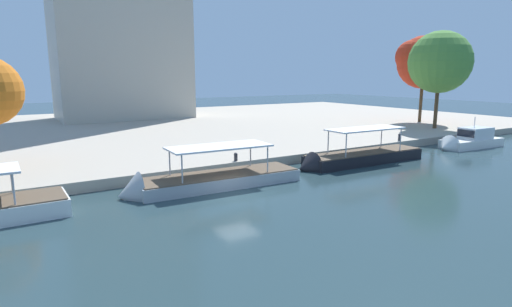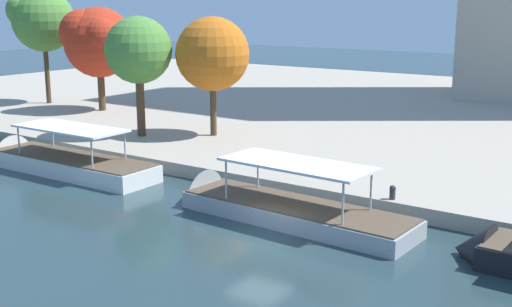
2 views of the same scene
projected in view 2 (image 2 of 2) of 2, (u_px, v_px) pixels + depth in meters
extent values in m
plane|color=#23383D|center=(260.00, 238.00, 28.80)|extent=(220.00, 220.00, 0.00)
cube|color=#A39989|center=(483.00, 120.00, 55.40)|extent=(120.00, 55.00, 0.80)
cube|color=silver|center=(73.00, 169.00, 39.63)|extent=(11.76, 3.32, 1.44)
cone|color=silver|center=(7.00, 156.00, 43.10)|extent=(1.43, 2.89, 2.87)
cube|color=brown|center=(72.00, 157.00, 39.46)|extent=(11.53, 3.16, 0.08)
cylinder|color=#B2B2B7|center=(19.00, 140.00, 39.99)|extent=(0.10, 0.10, 1.66)
cylinder|color=#B2B2B7|center=(53.00, 133.00, 42.05)|extent=(0.10, 0.10, 1.66)
cylinder|color=#B2B2B7|center=(92.00, 153.00, 36.47)|extent=(0.10, 0.10, 1.66)
cylinder|color=#B2B2B7|center=(125.00, 145.00, 38.53)|extent=(0.10, 0.10, 1.66)
cube|color=silver|center=(70.00, 128.00, 39.06)|extent=(7.30, 3.02, 0.12)
cube|color=#9EA3A8|center=(296.00, 217.00, 30.85)|extent=(11.73, 3.65, 1.17)
cone|color=#9EA3A8|center=(196.00, 194.00, 34.55)|extent=(1.52, 2.91, 2.86)
cube|color=brown|center=(296.00, 205.00, 30.71)|extent=(11.49, 3.48, 0.08)
cylinder|color=#B2B2B7|center=(226.00, 179.00, 31.38)|extent=(0.10, 0.10, 1.87)
cylinder|color=#B2B2B7|center=(258.00, 169.00, 33.36)|extent=(0.10, 0.10, 1.87)
cylinder|color=#B2B2B7|center=(343.00, 204.00, 27.63)|extent=(0.10, 0.10, 1.87)
cylinder|color=#B2B2B7|center=(371.00, 190.00, 29.61)|extent=(0.10, 0.10, 1.87)
cube|color=silver|center=(297.00, 164.00, 30.27)|extent=(7.31, 3.22, 0.12)
cone|color=black|center=(472.00, 251.00, 26.63)|extent=(1.46, 2.58, 2.55)
cylinder|color=#2D2D33|center=(392.00, 195.00, 31.69)|extent=(0.29, 0.29, 0.47)
sphere|color=#2D2D33|center=(393.00, 188.00, 31.62)|extent=(0.32, 0.32, 0.32)
cylinder|color=#4C3823|center=(141.00, 106.00, 46.37)|extent=(0.58, 0.58, 4.31)
sphere|color=#4C8438|center=(138.00, 50.00, 45.49)|extent=(4.68, 4.68, 4.68)
sphere|color=#4C8438|center=(132.00, 48.00, 46.41)|extent=(2.58, 2.58, 2.58)
sphere|color=#4C8438|center=(132.00, 56.00, 45.05)|extent=(2.16, 2.16, 2.16)
cylinder|color=#4C3823|center=(47.00, 74.00, 61.45)|extent=(0.45, 0.45, 5.51)
sphere|color=#4C8438|center=(43.00, 21.00, 60.35)|extent=(5.72, 5.72, 5.72)
sphere|color=#4C8438|center=(23.00, 11.00, 59.69)|extent=(3.01, 3.01, 3.01)
sphere|color=#4C8438|center=(53.00, 15.00, 59.97)|extent=(3.10, 3.10, 3.10)
cylinder|color=#4C3823|center=(101.00, 90.00, 57.49)|extent=(0.60, 0.60, 3.66)
sphere|color=#B22D19|center=(99.00, 42.00, 56.57)|extent=(6.04, 6.04, 6.04)
sphere|color=#B22D19|center=(83.00, 33.00, 55.98)|extent=(4.09, 4.09, 4.09)
sphere|color=#B22D19|center=(102.00, 36.00, 54.89)|extent=(3.21, 3.21, 3.21)
cylinder|color=#4C3823|center=(213.00, 109.00, 46.60)|extent=(0.45, 0.45, 3.83)
sphere|color=#BC6019|center=(212.00, 54.00, 45.73)|extent=(5.19, 5.19, 5.19)
sphere|color=#BC6019|center=(215.00, 55.00, 45.41)|extent=(3.00, 3.00, 3.00)
sphere|color=#BC6019|center=(209.00, 48.00, 45.87)|extent=(2.47, 2.47, 2.47)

